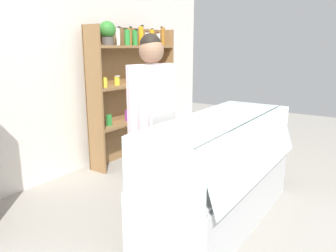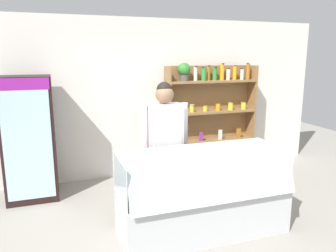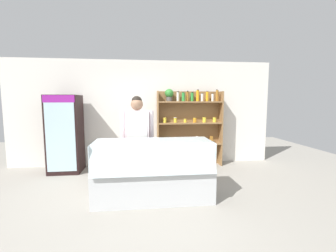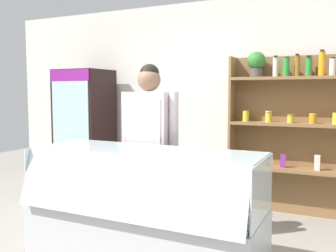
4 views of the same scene
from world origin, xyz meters
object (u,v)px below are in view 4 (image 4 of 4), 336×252
object	(u,v)px
drinks_fridge	(85,132)
shelving_unit	(299,124)
deli_display_case	(144,232)
shop_clerk	(149,135)

from	to	relation	value
drinks_fridge	shelving_unit	world-z (taller)	shelving_unit
drinks_fridge	shelving_unit	xyz separation A→B (m)	(2.96, 0.20, 0.21)
drinks_fridge	deli_display_case	size ratio (longest dim) A/B	0.92
shop_clerk	deli_display_case	bearing A→B (deg)	-65.49
shelving_unit	shop_clerk	size ratio (longest dim) A/B	1.12
shelving_unit	deli_display_case	world-z (taller)	shelving_unit
shelving_unit	shop_clerk	xyz separation A→B (m)	(-1.27, -1.33, -0.06)
drinks_fridge	shop_clerk	distance (m)	2.04
shelving_unit	shop_clerk	bearing A→B (deg)	-133.66
deli_display_case	shop_clerk	size ratio (longest dim) A/B	1.12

